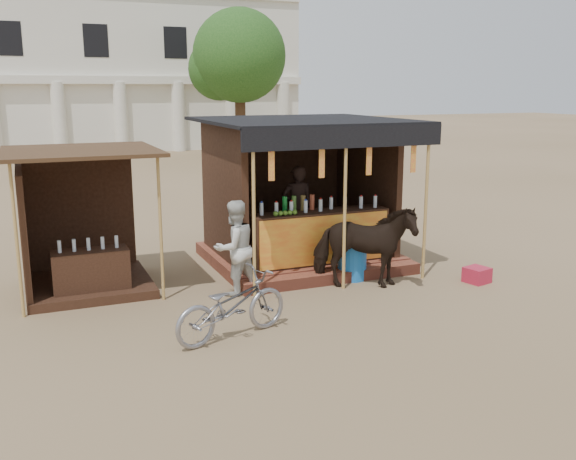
# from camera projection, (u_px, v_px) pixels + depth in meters

# --- Properties ---
(ground) EXTENTS (120.00, 120.00, 0.00)m
(ground) POSITION_uv_depth(u_px,v_px,m) (331.00, 328.00, 9.16)
(ground) COLOR #846B4C
(ground) RESTS_ON ground
(main_stall) EXTENTS (3.60, 3.61, 2.78)m
(main_stall) POSITION_uv_depth(u_px,v_px,m) (301.00, 211.00, 12.33)
(main_stall) COLOR brown
(main_stall) RESTS_ON ground
(secondary_stall) EXTENTS (2.40, 2.40, 2.38)m
(secondary_stall) POSITION_uv_depth(u_px,v_px,m) (75.00, 241.00, 10.70)
(secondary_stall) COLOR #3B2115
(secondary_stall) RESTS_ON ground
(cow) EXTENTS (1.87, 1.41, 1.44)m
(cow) POSITION_uv_depth(u_px,v_px,m) (364.00, 247.00, 10.82)
(cow) COLOR black
(cow) RESTS_ON ground
(motorbike) EXTENTS (1.86, 1.10, 0.92)m
(motorbike) POSITION_uv_depth(u_px,v_px,m) (232.00, 306.00, 8.69)
(motorbike) COLOR gray
(motorbike) RESTS_ON ground
(bystander) EXTENTS (0.91, 0.80, 1.57)m
(bystander) POSITION_uv_depth(u_px,v_px,m) (235.00, 248.00, 10.49)
(bystander) COLOR beige
(bystander) RESTS_ON ground
(blue_barrel) EXTENTS (0.56, 0.56, 0.73)m
(blue_barrel) POSITION_uv_depth(u_px,v_px,m) (352.00, 259.00, 11.40)
(blue_barrel) COLOR blue
(blue_barrel) RESTS_ON ground
(red_crate) EXTENTS (0.46, 0.46, 0.27)m
(red_crate) POSITION_uv_depth(u_px,v_px,m) (477.00, 275.00, 11.25)
(red_crate) COLOR #AA1C33
(red_crate) RESTS_ON ground
(cooler) EXTENTS (0.73, 0.59, 0.46)m
(cooler) POSITION_uv_depth(u_px,v_px,m) (376.00, 254.00, 12.29)
(cooler) COLOR #19722E
(cooler) RESTS_ON ground
(background_building) EXTENTS (26.00, 7.45, 8.18)m
(background_building) POSITION_uv_depth(u_px,v_px,m) (52.00, 75.00, 34.52)
(background_building) COLOR silver
(background_building) RESTS_ON ground
(tree) EXTENTS (4.50, 4.40, 7.00)m
(tree) POSITION_uv_depth(u_px,v_px,m) (235.00, 59.00, 30.27)
(tree) COLOR #382314
(tree) RESTS_ON ground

